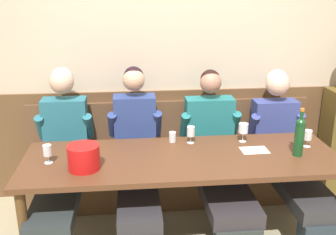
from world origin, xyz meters
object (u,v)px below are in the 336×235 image
object	(u,v)px
dining_table	(182,166)
water_tumbler_right	(172,137)
person_center_right_seat	(136,155)
wine_glass_right_end	(308,135)
wall_bench	(172,172)
person_right_seat	(61,158)
wine_glass_mid_right	(191,132)
wine_glass_near_bucket	(47,151)
ice_bucket	(84,157)
person_left_seat	(217,157)
wine_bottle_amber_mid	(300,135)
person_center_left_seat	(287,151)
wine_glass_center_front	(243,129)

from	to	relation	value
dining_table	water_tumbler_right	world-z (taller)	water_tumbler_right
person_center_right_seat	wine_glass_right_end	world-z (taller)	person_center_right_seat
wall_bench	person_center_right_seat	bearing A→B (deg)	-133.89
person_right_seat	water_tumbler_right	bearing A→B (deg)	-1.82
wine_glass_mid_right	wine_glass_near_bucket	xyz separation A→B (m)	(-1.09, -0.28, -0.00)
ice_bucket	water_tumbler_right	bearing A→B (deg)	33.02
water_tumbler_right	ice_bucket	bearing A→B (deg)	-146.98
person_center_right_seat	wine_glass_right_end	bearing A→B (deg)	-10.12
person_left_seat	wine_glass_near_bucket	bearing A→B (deg)	-166.51
wine_bottle_amber_mid	water_tumbler_right	xyz separation A→B (m)	(-0.91, 0.37, -0.12)
person_left_seat	wine_glass_near_bucket	xyz separation A→B (m)	(-1.32, -0.32, 0.25)
ice_bucket	wine_bottle_amber_mid	xyz separation A→B (m)	(1.58, 0.07, 0.07)
person_center_right_seat	person_center_left_seat	distance (m)	1.30
wall_bench	wine_bottle_amber_mid	world-z (taller)	wine_bottle_amber_mid
wine_glass_near_bucket	dining_table	bearing A→B (deg)	1.00
wine_glass_near_bucket	wine_bottle_amber_mid	bearing A→B (deg)	-1.56
dining_table	person_center_right_seat	bearing A→B (deg)	135.94
person_left_seat	wine_glass_mid_right	distance (m)	0.35
person_right_seat	person_center_left_seat	distance (m)	1.91
person_center_right_seat	person_center_left_seat	xyz separation A→B (m)	(1.30, -0.02, -0.02)
wine_glass_mid_right	wine_glass_near_bucket	distance (m)	1.12
wall_bench	person_center_right_seat	distance (m)	0.60
dining_table	wine_glass_near_bucket	size ratio (longest dim) A/B	17.10
ice_bucket	person_center_left_seat	bearing A→B (deg)	15.08
person_left_seat	wine_bottle_amber_mid	bearing A→B (deg)	-34.59
wine_glass_mid_right	water_tumbler_right	world-z (taller)	wine_glass_mid_right
person_left_seat	ice_bucket	size ratio (longest dim) A/B	5.65
water_tumbler_right	dining_table	bearing A→B (deg)	-82.02
person_left_seat	person_center_left_seat	distance (m)	0.62
person_center_left_seat	wine_glass_mid_right	bearing A→B (deg)	-176.36
person_center_left_seat	wine_glass_mid_right	world-z (taller)	person_center_left_seat
wine_glass_right_end	water_tumbler_right	size ratio (longest dim) A/B	1.65
wine_glass_center_front	water_tumbler_right	bearing A→B (deg)	174.46
person_right_seat	water_tumbler_right	xyz separation A→B (m)	(0.91, -0.03, 0.16)
wall_bench	person_right_seat	world-z (taller)	person_right_seat
ice_bucket	wine_glass_center_front	size ratio (longest dim) A/B	1.43
wall_bench	ice_bucket	xyz separation A→B (m)	(-0.71, -0.82, 0.56)
person_right_seat	wine_glass_near_bucket	bearing A→B (deg)	-94.75
wine_bottle_amber_mid	water_tumbler_right	distance (m)	0.99
dining_table	person_right_seat	world-z (taller)	person_right_seat
ice_bucket	wine_glass_right_end	xyz separation A→B (m)	(1.73, 0.23, 0.01)
dining_table	wine_glass_mid_right	world-z (taller)	wine_glass_mid_right
person_left_seat	water_tumbler_right	world-z (taller)	person_left_seat
wine_glass_center_front	person_center_left_seat	bearing A→B (deg)	9.31
dining_table	wine_glass_center_front	xyz separation A→B (m)	(0.53, 0.24, 0.19)
person_right_seat	wine_glass_center_front	distance (m)	1.51
wine_glass_mid_right	water_tumbler_right	distance (m)	0.16
wine_glass_near_bucket	water_tumbler_right	size ratio (longest dim) A/B	1.65
person_center_left_seat	wine_glass_near_bucket	distance (m)	1.98
wine_glass_center_front	wine_glass_right_end	distance (m)	0.50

